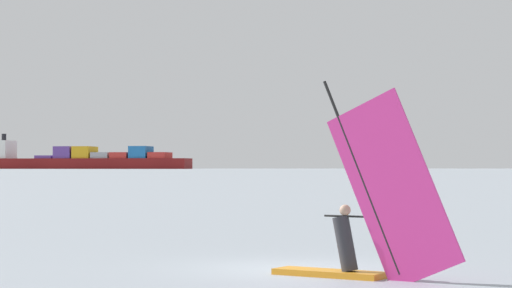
% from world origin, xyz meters
% --- Properties ---
extents(ground_plane, '(4000.00, 4000.00, 0.00)m').
position_xyz_m(ground_plane, '(0.00, 0.00, 0.00)').
color(ground_plane, '#9EA8B2').
extents(windsurfer, '(3.17, 2.85, 4.02)m').
position_xyz_m(windsurfer, '(0.89, -2.02, 1.02)').
color(windsurfer, orange).
rests_on(windsurfer, ground_plane).
extents(cargo_ship, '(188.46, 90.56, 30.80)m').
position_xyz_m(cargo_ship, '(-14.18, 862.11, 7.71)').
color(cargo_ship, maroon).
rests_on(cargo_ship, ground_plane).
extents(distant_headland, '(911.69, 533.70, 51.95)m').
position_xyz_m(distant_headland, '(80.97, 1548.45, 25.97)').
color(distant_headland, '#756B56').
rests_on(distant_headland, ground_plane).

